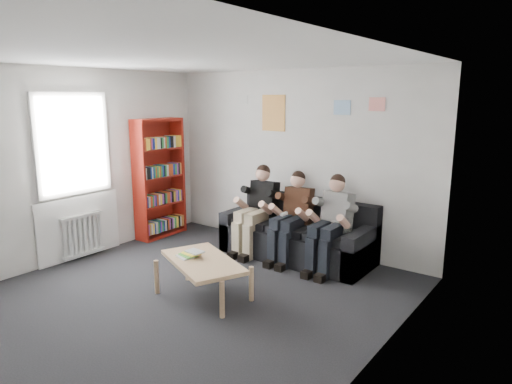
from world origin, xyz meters
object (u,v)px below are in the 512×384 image
bookshelf (160,178)px  person_left (256,210)px  coffee_table (203,264)px  person_right (330,224)px  sofa (298,237)px  person_middle (291,217)px

bookshelf → person_left: (1.79, 0.26, -0.32)m
coffee_table → person_right: size_ratio=0.88×
sofa → person_middle: size_ratio=1.72×
sofa → person_right: size_ratio=1.69×
person_right → person_left: bearing=-173.5°
sofa → person_left: person_left is taller
bookshelf → person_left: bookshelf is taller
bookshelf → coffee_table: size_ratio=1.72×
coffee_table → person_right: 1.82m
person_left → person_middle: size_ratio=1.03×
person_left → sofa: bearing=12.4°
person_right → person_middle: bearing=-173.6°
person_left → person_right: bearing=-5.6°
person_middle → person_right: (0.61, -0.00, 0.01)m
sofa → person_middle: bearing=-90.0°
bookshelf → coffee_table: (2.23, -1.36, -0.58)m
sofa → bookshelf: (-2.40, -0.46, 0.67)m
person_left → person_middle: (0.61, 0.00, -0.01)m
bookshelf → person_right: bookshelf is taller
coffee_table → person_left: person_left is taller
coffee_table → person_left: (-0.44, 1.62, 0.25)m
bookshelf → person_left: size_ratio=1.49×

